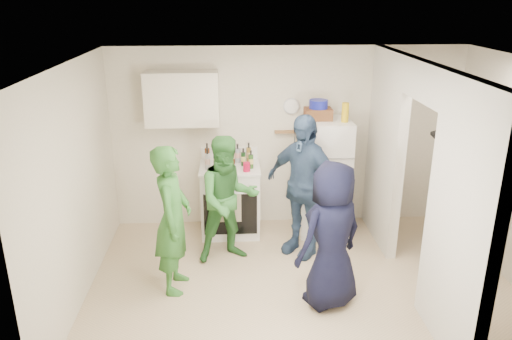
% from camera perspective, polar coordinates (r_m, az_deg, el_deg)
% --- Properties ---
extents(floor, '(4.80, 4.80, 0.00)m').
position_cam_1_polar(floor, '(5.89, 5.19, -12.77)').
color(floor, '#C6B18C').
rests_on(floor, ground).
extents(wall_back, '(4.80, 0.00, 4.80)m').
position_cam_1_polar(wall_back, '(6.93, 3.54, 3.69)').
color(wall_back, silver).
rests_on(wall_back, floor).
extents(wall_front, '(4.80, 0.00, 4.80)m').
position_cam_1_polar(wall_front, '(3.82, 9.39, -10.52)').
color(wall_front, silver).
rests_on(wall_front, floor).
extents(wall_left, '(0.00, 3.40, 3.40)m').
position_cam_1_polar(wall_left, '(5.51, -19.92, -1.76)').
color(wall_left, silver).
rests_on(wall_left, floor).
extents(ceiling, '(4.80, 4.80, 0.00)m').
position_cam_1_polar(ceiling, '(5.02, 6.08, 12.09)').
color(ceiling, white).
rests_on(ceiling, wall_back).
extents(partition_pier_back, '(0.12, 1.20, 2.50)m').
position_cam_1_polar(partition_pier_back, '(6.61, 14.53, 2.31)').
color(partition_pier_back, silver).
rests_on(partition_pier_back, floor).
extents(partition_pier_front, '(0.12, 1.20, 2.50)m').
position_cam_1_polar(partition_pier_front, '(4.70, 22.33, -5.77)').
color(partition_pier_front, silver).
rests_on(partition_pier_front, floor).
extents(partition_header, '(0.12, 1.00, 0.40)m').
position_cam_1_polar(partition_header, '(5.37, 18.93, 9.49)').
color(partition_header, silver).
rests_on(partition_header, partition_pier_back).
extents(stove, '(0.80, 0.67, 0.96)m').
position_cam_1_polar(stove, '(6.83, -2.95, -3.40)').
color(stove, white).
rests_on(stove, floor).
extents(upper_cabinet, '(0.95, 0.34, 0.70)m').
position_cam_1_polar(upper_cabinet, '(6.59, -8.46, 8.06)').
color(upper_cabinet, silver).
rests_on(upper_cabinet, wall_back).
extents(fridge, '(0.65, 0.63, 1.58)m').
position_cam_1_polar(fridge, '(6.80, 7.71, -0.83)').
color(fridge, white).
rests_on(fridge, floor).
extents(wicker_basket, '(0.35, 0.25, 0.15)m').
position_cam_1_polar(wicker_basket, '(6.58, 7.11, 6.38)').
color(wicker_basket, brown).
rests_on(wicker_basket, fridge).
extents(blue_bowl, '(0.24, 0.24, 0.11)m').
position_cam_1_polar(blue_bowl, '(6.55, 7.16, 7.49)').
color(blue_bowl, '#161D9A').
rests_on(blue_bowl, wicker_basket).
extents(yellow_cup_stack_top, '(0.09, 0.09, 0.25)m').
position_cam_1_polar(yellow_cup_stack_top, '(6.49, 10.16, 6.49)').
color(yellow_cup_stack_top, gold).
rests_on(yellow_cup_stack_top, fridge).
extents(wall_clock, '(0.22, 0.02, 0.22)m').
position_cam_1_polar(wall_clock, '(6.80, 4.06, 7.30)').
color(wall_clock, white).
rests_on(wall_clock, wall_back).
extents(spice_shelf, '(0.35, 0.08, 0.03)m').
position_cam_1_polar(spice_shelf, '(6.85, 3.61, 4.38)').
color(spice_shelf, olive).
rests_on(spice_shelf, wall_back).
extents(yellow_cup_stack_stove, '(0.09, 0.09, 0.25)m').
position_cam_1_polar(yellow_cup_stack_stove, '(6.41, -4.11, 0.79)').
color(yellow_cup_stack_stove, orange).
rests_on(yellow_cup_stack_stove, stove).
extents(red_cup, '(0.09, 0.09, 0.12)m').
position_cam_1_polar(red_cup, '(6.45, -1.07, 0.35)').
color(red_cup, '#B80C35').
rests_on(red_cup, stove).
extents(person_green_left, '(0.45, 0.64, 1.67)m').
position_cam_1_polar(person_green_left, '(5.48, -9.49, -5.62)').
color(person_green_left, '#34742E').
rests_on(person_green_left, floor).
extents(person_green_center, '(0.90, 0.78, 1.58)m').
position_cam_1_polar(person_green_center, '(6.03, -3.19, -3.40)').
color(person_green_center, '#397E37').
rests_on(person_green_center, floor).
extents(person_denim, '(1.07, 1.05, 1.81)m').
position_cam_1_polar(person_denim, '(6.16, 5.34, -1.81)').
color(person_denim, '#365376').
rests_on(person_denim, floor).
extents(person_navy, '(0.93, 0.82, 1.59)m').
position_cam_1_polar(person_navy, '(5.21, 8.63, -7.46)').
color(person_navy, black).
rests_on(person_navy, floor).
extents(person_nook, '(1.13, 1.36, 1.83)m').
position_cam_1_polar(person_nook, '(6.38, 21.63, -2.31)').
color(person_nook, black).
rests_on(person_nook, floor).
extents(bottle_a, '(0.07, 0.07, 0.29)m').
position_cam_1_polar(bottle_a, '(6.74, -5.60, 1.87)').
color(bottle_a, brown).
rests_on(bottle_a, stove).
extents(bottle_b, '(0.06, 0.06, 0.27)m').
position_cam_1_polar(bottle_b, '(6.54, -4.64, 1.27)').
color(bottle_b, '#1B5227').
rests_on(bottle_b, stove).
extents(bottle_c, '(0.07, 0.07, 0.29)m').
position_cam_1_polar(bottle_c, '(6.74, -3.70, 1.93)').
color(bottle_c, '#AEB7BC').
rests_on(bottle_c, stove).
extents(bottle_d, '(0.06, 0.06, 0.29)m').
position_cam_1_polar(bottle_d, '(6.56, -2.88, 1.46)').
color(bottle_d, brown).
rests_on(bottle_d, stove).
extents(bottle_e, '(0.08, 0.08, 0.26)m').
position_cam_1_polar(bottle_e, '(6.78, -2.12, 1.94)').
color(bottle_e, '#9DA4AE').
rests_on(bottle_e, stove).
extents(bottle_f, '(0.06, 0.06, 0.24)m').
position_cam_1_polar(bottle_f, '(6.65, -1.46, 1.50)').
color(bottle_f, '#133517').
rests_on(bottle_f, stove).
extents(bottle_g, '(0.07, 0.07, 0.28)m').
position_cam_1_polar(bottle_g, '(6.76, -0.84, 1.98)').
color(bottle_g, olive).
rests_on(bottle_g, stove).
extents(bottle_h, '(0.06, 0.06, 0.29)m').
position_cam_1_polar(bottle_h, '(6.52, -5.55, 1.23)').
color(bottle_h, '#ABAEB7').
rests_on(bottle_h, stove).
extents(bottle_i, '(0.06, 0.06, 0.28)m').
position_cam_1_polar(bottle_i, '(6.72, -2.68, 1.85)').
color(bottle_i, '#4A270C').
rests_on(bottle_i, stove).
extents(bottle_j, '(0.06, 0.06, 0.24)m').
position_cam_1_polar(bottle_j, '(6.55, -0.58, 1.22)').
color(bottle_j, '#2A5A1E').
rests_on(bottle_j, stove).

